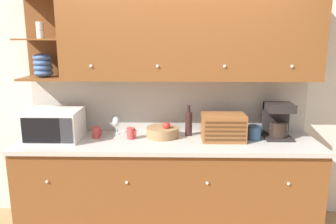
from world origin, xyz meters
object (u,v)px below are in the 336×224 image
(wine_glass, at_px, (116,122))
(fruit_basket, at_px, (163,132))
(wine_bottle, at_px, (189,122))
(microwave, at_px, (55,125))
(mug_blue_second, at_px, (96,132))
(coffee_maker, at_px, (278,121))
(mug, at_px, (131,133))
(bread_box, at_px, (223,127))
(storage_canister, at_px, (254,133))

(wine_glass, height_order, fruit_basket, wine_glass)
(wine_bottle, bearing_deg, microwave, -172.75)
(mug_blue_second, xyz_separation_m, fruit_basket, (0.65, 0.04, -0.00))
(fruit_basket, height_order, wine_bottle, wine_bottle)
(microwave, bearing_deg, coffee_maker, 2.27)
(microwave, bearing_deg, mug, 2.74)
(wine_bottle, relative_size, coffee_maker, 0.88)
(wine_glass, relative_size, wine_bottle, 0.58)
(fruit_basket, height_order, bread_box, bread_box)
(mug, xyz_separation_m, bread_box, (0.89, -0.03, 0.07))
(mug_blue_second, bearing_deg, fruit_basket, 3.48)
(mug_blue_second, bearing_deg, wine_bottle, 6.72)
(wine_glass, relative_size, storage_canister, 1.31)
(mug_blue_second, height_order, storage_canister, storage_canister)
(coffee_maker, bearing_deg, mug_blue_second, -179.10)
(wine_glass, relative_size, bread_box, 0.44)
(wine_glass, bearing_deg, microwave, -160.10)
(wine_bottle, height_order, storage_canister, wine_bottle)
(wine_bottle, height_order, coffee_maker, coffee_maker)
(microwave, height_order, fruit_basket, microwave)
(bread_box, xyz_separation_m, coffee_maker, (0.54, 0.08, 0.05))
(wine_glass, height_order, mug, wine_glass)
(fruit_basket, bearing_deg, mug_blue_second, -176.52)
(mug, relative_size, storage_canister, 0.79)
(fruit_basket, bearing_deg, microwave, -174.65)
(mug, distance_m, wine_bottle, 0.58)
(fruit_basket, bearing_deg, bread_box, -8.92)
(mug_blue_second, distance_m, wine_bottle, 0.92)
(wine_glass, bearing_deg, coffee_maker, -4.15)
(mug, xyz_separation_m, coffee_maker, (1.42, 0.05, 0.12))
(fruit_basket, relative_size, coffee_maker, 0.90)
(coffee_maker, bearing_deg, fruit_basket, 179.41)
(wine_glass, distance_m, fruit_basket, 0.49)
(bread_box, bearing_deg, wine_glass, 169.55)
(bread_box, bearing_deg, coffee_maker, 8.50)
(bread_box, distance_m, coffee_maker, 0.54)
(mug, relative_size, fruit_basket, 0.34)
(mug, height_order, wine_bottle, wine_bottle)
(wine_bottle, bearing_deg, fruit_basket, -165.37)
(mug, distance_m, storage_canister, 1.19)
(wine_glass, bearing_deg, fruit_basket, -12.31)
(mug_blue_second, height_order, coffee_maker, coffee_maker)
(mug, bearing_deg, bread_box, -1.92)
(microwave, xyz_separation_m, fruit_basket, (1.03, 0.10, -0.09))
(microwave, relative_size, wine_glass, 2.77)
(wine_glass, bearing_deg, wine_bottle, -2.86)
(mug_blue_second, distance_m, wine_glass, 0.23)
(storage_canister, height_order, coffee_maker, coffee_maker)
(wine_bottle, bearing_deg, coffee_maker, -5.25)
(wine_glass, distance_m, mug, 0.25)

